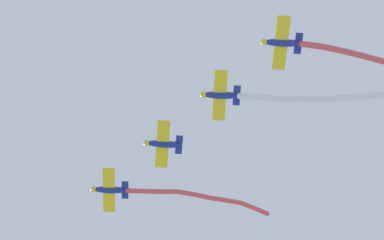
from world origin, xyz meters
name	(u,v)px	position (x,y,z in m)	size (l,w,h in m)	color
airplane_lead	(109,190)	(-2.78, -4.57, 82.87)	(5.65, 7.57, 1.90)	navy
smoke_trail_lead	(201,198)	(-16.56, -5.90, 84.64)	(22.50, 5.30, 4.46)	#DB4C4C
airplane_left_wing	(163,144)	(-10.12, 3.59, 83.12)	(5.59, 7.52, 1.90)	navy
airplane_right_wing	(220,95)	(-17.46, 11.73, 83.37)	(5.66, 7.58, 1.90)	navy
smoke_trail_right_wing	(332,97)	(-32.70, 13.08, 82.83)	(25.77, 4.53, 1.86)	white
airplane_slot	(281,43)	(-24.79, 19.88, 83.62)	(5.63, 7.56, 1.90)	navy
smoke_trail_slot	(366,57)	(-36.69, 18.61, 84.33)	(19.19, 4.08, 2.75)	#DB4C4C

